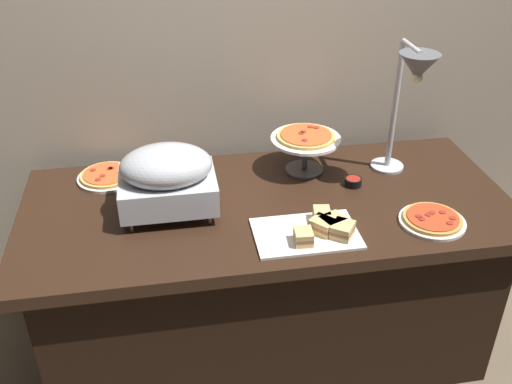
% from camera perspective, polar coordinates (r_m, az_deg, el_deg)
% --- Properties ---
extents(ground_plane, '(8.00, 8.00, 0.00)m').
position_cam_1_polar(ground_plane, '(2.74, 0.99, -14.56)').
color(ground_plane, brown).
extents(back_wall, '(4.40, 0.04, 2.40)m').
position_cam_1_polar(back_wall, '(2.52, -0.92, 13.63)').
color(back_wall, tan).
rests_on(back_wall, ground_plane).
extents(buffet_table, '(1.90, 0.84, 0.76)m').
position_cam_1_polar(buffet_table, '(2.48, 1.07, -8.33)').
color(buffet_table, black).
rests_on(buffet_table, ground_plane).
extents(chafing_dish, '(0.35, 0.27, 0.27)m').
position_cam_1_polar(chafing_dish, '(2.15, -8.75, 1.51)').
color(chafing_dish, '#B7BABF').
rests_on(chafing_dish, buffet_table).
extents(heat_lamp, '(0.15, 0.30, 0.56)m').
position_cam_1_polar(heat_lamp, '(2.28, 15.14, 10.55)').
color(heat_lamp, '#B7BABF').
rests_on(heat_lamp, buffet_table).
extents(pizza_plate_front, '(0.24, 0.24, 0.03)m').
position_cam_1_polar(pizza_plate_front, '(2.22, 16.95, -2.65)').
color(pizza_plate_front, white).
rests_on(pizza_plate_front, buffet_table).
extents(pizza_plate_center, '(0.25, 0.25, 0.03)m').
position_cam_1_polar(pizza_plate_center, '(2.48, -14.43, 1.53)').
color(pizza_plate_center, white).
rests_on(pizza_plate_center, buffet_table).
extents(pizza_plate_raised_stand, '(0.29, 0.29, 0.17)m').
position_cam_1_polar(pizza_plate_raised_stand, '(2.42, 4.90, 4.99)').
color(pizza_plate_raised_stand, '#595B60').
rests_on(pizza_plate_raised_stand, buffet_table).
extents(sandwich_platter, '(0.37, 0.24, 0.06)m').
position_cam_1_polar(sandwich_platter, '(2.07, 6.09, -3.66)').
color(sandwich_platter, white).
rests_on(sandwich_platter, buffet_table).
extents(sauce_cup_near, '(0.06, 0.06, 0.04)m').
position_cam_1_polar(sauce_cup_near, '(2.45, -5.26, 2.24)').
color(sauce_cup_near, black).
rests_on(sauce_cup_near, buffet_table).
extents(sauce_cup_far, '(0.07, 0.07, 0.03)m').
position_cam_1_polar(sauce_cup_far, '(2.39, 9.53, 1.02)').
color(sauce_cup_far, black).
rests_on(sauce_cup_far, buffet_table).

